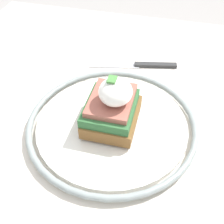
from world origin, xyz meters
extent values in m
cube|color=beige|center=(0.00, 0.00, 0.72)|extent=(0.85, 0.76, 0.03)
cylinder|color=beige|center=(0.37, 0.32, 0.35)|extent=(0.06, 0.06, 0.71)
cylinder|color=silver|center=(0.03, -0.01, 0.74)|extent=(0.24, 0.24, 0.01)
torus|color=gray|center=(0.03, -0.01, 0.75)|extent=(0.27, 0.27, 0.01)
cube|color=brown|center=(0.03, -0.01, 0.76)|extent=(0.09, 0.08, 0.02)
cube|color=#2D6033|center=(0.03, -0.01, 0.78)|extent=(0.09, 0.07, 0.01)
cube|color=#9E5647|center=(0.03, -0.01, 0.79)|extent=(0.08, 0.06, 0.01)
ellipsoid|color=white|center=(0.03, -0.02, 0.82)|extent=(0.05, 0.05, 0.04)
cube|color=#47843D|center=(0.03, -0.01, 0.84)|extent=(0.02, 0.01, 0.00)
cube|color=#2D2D2D|center=(0.21, -0.06, 0.74)|extent=(0.03, 0.09, 0.01)
cube|color=silver|center=(0.19, 0.02, 0.74)|extent=(0.04, 0.10, 0.00)
camera|label=1|loc=(-0.27, -0.09, 1.07)|focal=45.00mm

